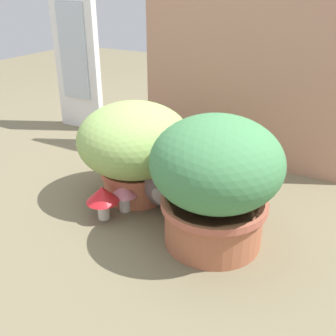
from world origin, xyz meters
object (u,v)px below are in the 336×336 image
grass_planter (134,146)px  mushroom_ornament_red (103,196)px  leafy_planter (216,179)px  mushroom_ornament_pink (124,191)px  cat (164,176)px

grass_planter → mushroom_ornament_red: size_ratio=3.36×
leafy_planter → mushroom_ornament_pink: bearing=177.2°
mushroom_ornament_pink → mushroom_ornament_red: size_ratio=0.93×
cat → mushroom_ornament_red: size_ratio=2.91×
grass_planter → mushroom_ornament_pink: 0.18m
grass_planter → cat: bearing=-2.7°
cat → mushroom_ornament_red: bearing=-125.9°
grass_planter → cat: 0.16m
leafy_planter → cat: 0.31m
mushroom_ornament_pink → leafy_planter: bearing=-2.8°
leafy_planter → mushroom_ornament_pink: 0.40m
grass_planter → mushroom_ornament_pink: grass_planter is taller
grass_planter → cat: size_ratio=1.16×
grass_planter → leafy_planter: leafy_planter is taller
leafy_planter → mushroom_ornament_red: (-0.40, -0.07, -0.14)m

